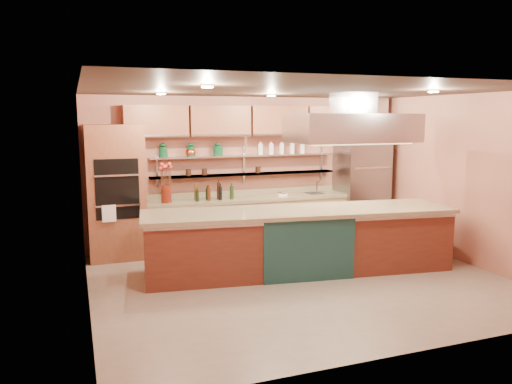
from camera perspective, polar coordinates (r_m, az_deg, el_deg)
name	(u,v)px	position (r m, az deg, el deg)	size (l,w,h in m)	color
floor	(300,281)	(7.61, 5.08, -10.11)	(6.00, 5.00, 0.02)	gray
ceiling	(303,90)	(7.22, 5.38, 11.53)	(6.00, 5.00, 0.02)	black
wall_back	(246,171)	(9.58, -1.17, 2.44)	(6.00, 0.04, 2.80)	#B26A54
wall_front	(410,221)	(5.17, 17.16, -3.24)	(6.00, 0.04, 2.80)	#B26A54
wall_left	(84,200)	(6.60, -19.06, -0.83)	(0.04, 5.00, 2.80)	#B26A54
wall_right	(465,179)	(8.98, 22.82, 1.35)	(0.04, 5.00, 2.80)	#B26A54
oven_stack	(116,193)	(8.81, -15.71, -0.06)	(0.95, 0.64, 2.30)	brown
refrigerator	(361,185)	(10.31, 11.95, 0.74)	(0.95, 0.72, 2.10)	gray
back_counter	(249,222)	(9.44, -0.85, -3.40)	(3.84, 0.64, 0.93)	#A08460
wall_shelf_lower	(246,174)	(9.45, -1.20, 2.05)	(3.60, 0.26, 0.03)	#B7BABF
wall_shelf_upper	(246,156)	(9.42, -1.20, 4.17)	(3.60, 0.26, 0.03)	#B7BABF
upper_cabinets	(249,121)	(9.36, -0.82, 8.13)	(4.60, 0.36, 0.55)	brown
range_hood	(352,128)	(8.10, 10.95, 7.19)	(2.00, 1.00, 0.45)	#B7BABF
ceiling_downlights	(297,93)	(7.40, 4.70, 11.23)	(4.00, 2.80, 0.02)	#FFE5A5
island	(299,241)	(7.91, 4.96, -5.55)	(4.77, 1.04, 1.00)	#60281B
flower_vase	(166,194)	(8.89, -10.21, -0.22)	(0.17, 0.17, 0.31)	#5A190D
oil_bottle_cluster	(214,193)	(9.08, -4.84, -0.13)	(0.76, 0.22, 0.25)	black
kitchen_scale	(282,193)	(9.53, 2.97, -0.15)	(0.18, 0.13, 0.10)	white
bar_faucet	(317,187)	(9.94, 6.96, 0.57)	(0.03, 0.03, 0.24)	silver
copper_kettle	(190,152)	(9.13, -7.51, 4.52)	(0.19, 0.19, 0.15)	#D55F31
green_canister	(219,151)	(9.26, -4.27, 4.72)	(0.15, 0.15, 0.18)	#0E4122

